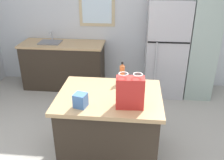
{
  "coord_description": "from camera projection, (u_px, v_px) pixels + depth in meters",
  "views": [
    {
      "loc": [
        0.27,
        -2.3,
        2.25
      ],
      "look_at": [
        -0.02,
        0.5,
        0.93
      ],
      "focal_mm": 39.59,
      "sensor_mm": 36.0,
      "label": 1
    }
  ],
  "objects": [
    {
      "name": "kitchen_island",
      "position": [
        110.0,
        126.0,
        3.04
      ],
      "size": [
        1.21,
        0.93,
        0.88
      ],
      "color": "#33281E",
      "rests_on": "ground"
    },
    {
      "name": "sink_counter",
      "position": [
        64.0,
        65.0,
        4.86
      ],
      "size": [
        1.58,
        0.62,
        1.09
      ],
      "color": "#33281E",
      "rests_on": "ground"
    },
    {
      "name": "tall_cabinet",
      "position": [
        202.0,
        38.0,
        4.32
      ],
      "size": [
        0.48,
        0.63,
        2.17
      ],
      "color": "#9EB2A8",
      "rests_on": "ground"
    },
    {
      "name": "back_wall",
      "position": [
        123.0,
        17.0,
        4.72
      ],
      "size": [
        5.26,
        0.13,
        2.67
      ],
      "color": "silver",
      "rests_on": "ground"
    },
    {
      "name": "small_box",
      "position": [
        81.0,
        100.0,
        2.59
      ],
      "size": [
        0.15,
        0.15,
        0.15
      ],
      "primitive_type": "cube",
      "rotation": [
        0.0,
        0.0,
        -0.26
      ],
      "color": "#4775B7",
      "rests_on": "kitchen_island"
    },
    {
      "name": "bottle",
      "position": [
        122.0,
        73.0,
        3.13
      ],
      "size": [
        0.07,
        0.07,
        0.27
      ],
      "color": "#C66633",
      "rests_on": "kitchen_island"
    },
    {
      "name": "refrigerator",
      "position": [
        166.0,
        48.0,
        4.47
      ],
      "size": [
        0.7,
        0.71,
        1.74
      ],
      "color": "#B7B7BC",
      "rests_on": "ground"
    },
    {
      "name": "shopping_bag",
      "position": [
        130.0,
        92.0,
        2.54
      ],
      "size": [
        0.3,
        0.16,
        0.39
      ],
      "color": "red",
      "rests_on": "kitchen_island"
    }
  ]
}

